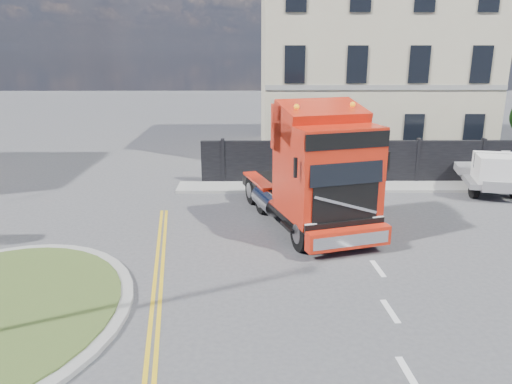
{
  "coord_description": "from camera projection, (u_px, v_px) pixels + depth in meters",
  "views": [
    {
      "loc": [
        -0.67,
        -13.51,
        6.13
      ],
      "look_at": [
        -0.54,
        1.34,
        1.8
      ],
      "focal_mm": 35.0,
      "sensor_mm": 36.0,
      "label": 1
    }
  ],
  "objects": [
    {
      "name": "ground",
      "position": [
        275.0,
        263.0,
        14.69
      ],
      "size": [
        120.0,
        120.0,
        0.0
      ],
      "primitive_type": "plane",
      "color": "#424244",
      "rests_on": "ground"
    },
    {
      "name": "hoarding_fence",
      "position": [
        407.0,
        162.0,
        23.1
      ],
      "size": [
        18.8,
        0.25,
        2.0
      ],
      "color": "black",
      "rests_on": "ground"
    },
    {
      "name": "georgian_building",
      "position": [
        366.0,
        53.0,
        28.96
      ],
      "size": [
        12.3,
        10.3,
        12.8
      ],
      "color": "beige",
      "rests_on": "ground"
    },
    {
      "name": "pavement_far",
      "position": [
        399.0,
        187.0,
        22.5
      ],
      "size": [
        20.0,
        1.6,
        0.12
      ],
      "primitive_type": "cube",
      "color": "gray",
      "rests_on": "ground"
    },
    {
      "name": "truck",
      "position": [
        317.0,
        176.0,
        16.83
      ],
      "size": [
        4.65,
        7.67,
        4.32
      ],
      "rotation": [
        0.0,
        0.0,
        0.29
      ],
      "color": "black",
      "rests_on": "ground"
    },
    {
      "name": "flatbed_pickup",
      "position": [
        491.0,
        172.0,
        21.25
      ],
      "size": [
        2.67,
        4.74,
        1.85
      ],
      "rotation": [
        0.0,
        0.0,
        -0.22
      ],
      "color": "slate",
      "rests_on": "ground"
    }
  ]
}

